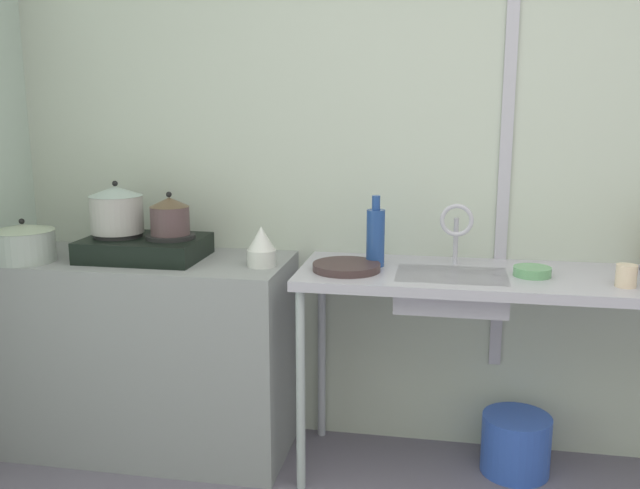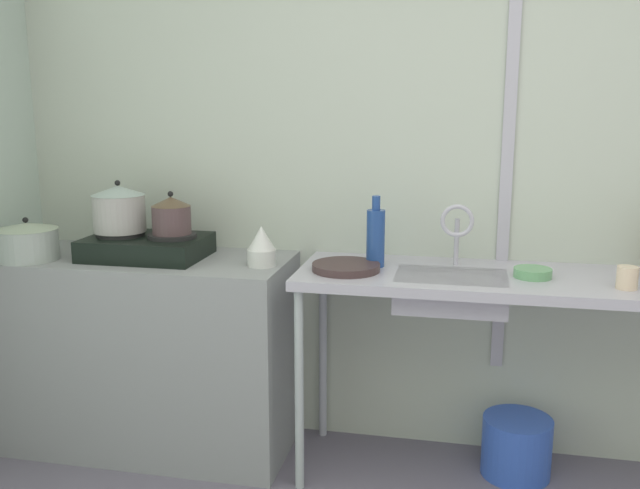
{
  "view_description": "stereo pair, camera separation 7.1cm",
  "coord_description": "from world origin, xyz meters",
  "px_view_note": "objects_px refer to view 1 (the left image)",
  "views": [
    {
      "loc": [
        -0.23,
        -1.21,
        1.54
      ],
      "look_at": [
        -0.74,
        1.53,
        0.96
      ],
      "focal_mm": 39.14,
      "sensor_mm": 36.0,
      "label": 1
    },
    {
      "loc": [
        -0.16,
        -1.2,
        1.54
      ],
      "look_at": [
        -0.74,
        1.53,
        0.96
      ],
      "focal_mm": 39.14,
      "sensor_mm": 36.0,
      "label": 2
    }
  ],
  "objects_px": {
    "stove": "(145,247)",
    "pot_beside_stove": "(23,243)",
    "sink_basin": "(451,290)",
    "pot_on_right_burner": "(170,216)",
    "bottle_by_sink": "(376,236)",
    "faucet": "(457,224)",
    "small_bowl_on_drainboard": "(532,272)",
    "percolator": "(261,247)",
    "cup_by_rack": "(626,276)",
    "pot_on_left_burner": "(116,209)",
    "frying_pan": "(346,267)",
    "bucket_on_floor": "(516,444)"
  },
  "relations": [
    {
      "from": "pot_on_left_burner",
      "to": "faucet",
      "type": "distance_m",
      "value": 1.44
    },
    {
      "from": "bottle_by_sink",
      "to": "pot_on_right_burner",
      "type": "bearing_deg",
      "value": -177.23
    },
    {
      "from": "small_bowl_on_drainboard",
      "to": "pot_on_right_burner",
      "type": "bearing_deg",
      "value": 179.44
    },
    {
      "from": "pot_beside_stove",
      "to": "sink_basin",
      "type": "height_order",
      "value": "pot_beside_stove"
    },
    {
      "from": "bottle_by_sink",
      "to": "bucket_on_floor",
      "type": "height_order",
      "value": "bottle_by_sink"
    },
    {
      "from": "stove",
      "to": "cup_by_rack",
      "type": "xyz_separation_m",
      "value": [
        1.92,
        -0.12,
        -0.01
      ]
    },
    {
      "from": "stove",
      "to": "pot_beside_stove",
      "type": "relative_size",
      "value": 1.92
    },
    {
      "from": "pot_on_left_burner",
      "to": "small_bowl_on_drainboard",
      "type": "relative_size",
      "value": 1.57
    },
    {
      "from": "faucet",
      "to": "small_bowl_on_drainboard",
      "type": "relative_size",
      "value": 1.81
    },
    {
      "from": "stove",
      "to": "frying_pan",
      "type": "height_order",
      "value": "stove"
    },
    {
      "from": "pot_on_right_burner",
      "to": "pot_on_left_burner",
      "type": "bearing_deg",
      "value": -180.0
    },
    {
      "from": "small_bowl_on_drainboard",
      "to": "bottle_by_sink",
      "type": "xyz_separation_m",
      "value": [
        -0.62,
        0.06,
        0.11
      ]
    },
    {
      "from": "percolator",
      "to": "pot_on_right_burner",
      "type": "bearing_deg",
      "value": 173.39
    },
    {
      "from": "frying_pan",
      "to": "bucket_on_floor",
      "type": "xyz_separation_m",
      "value": [
        0.71,
        0.11,
        -0.76
      ]
    },
    {
      "from": "pot_beside_stove",
      "to": "small_bowl_on_drainboard",
      "type": "xyz_separation_m",
      "value": [
        2.08,
        0.13,
        -0.06
      ]
    },
    {
      "from": "percolator",
      "to": "bucket_on_floor",
      "type": "bearing_deg",
      "value": 5.5
    },
    {
      "from": "stove",
      "to": "small_bowl_on_drainboard",
      "type": "distance_m",
      "value": 1.61
    },
    {
      "from": "pot_beside_stove",
      "to": "cup_by_rack",
      "type": "bearing_deg",
      "value": 0.68
    },
    {
      "from": "bucket_on_floor",
      "to": "sink_basin",
      "type": "bearing_deg",
      "value": -161.17
    },
    {
      "from": "stove",
      "to": "pot_on_right_burner",
      "type": "bearing_deg",
      "value": -0.0
    },
    {
      "from": "stove",
      "to": "frying_pan",
      "type": "relative_size",
      "value": 1.84
    },
    {
      "from": "pot_on_right_burner",
      "to": "bottle_by_sink",
      "type": "bearing_deg",
      "value": 2.77
    },
    {
      "from": "pot_on_left_burner",
      "to": "bucket_on_floor",
      "type": "distance_m",
      "value": 1.96
    },
    {
      "from": "sink_basin",
      "to": "cup_by_rack",
      "type": "xyz_separation_m",
      "value": [
        0.63,
        -0.07,
        0.11
      ]
    },
    {
      "from": "sink_basin",
      "to": "cup_by_rack",
      "type": "height_order",
      "value": "cup_by_rack"
    },
    {
      "from": "pot_on_right_burner",
      "to": "cup_by_rack",
      "type": "height_order",
      "value": "pot_on_right_burner"
    },
    {
      "from": "pot_on_left_burner",
      "to": "cup_by_rack",
      "type": "bearing_deg",
      "value": -3.23
    },
    {
      "from": "sink_basin",
      "to": "bottle_by_sink",
      "type": "xyz_separation_m",
      "value": [
        -0.31,
        0.09,
        0.19
      ]
    },
    {
      "from": "sink_basin",
      "to": "cup_by_rack",
      "type": "relative_size",
      "value": 5.19
    },
    {
      "from": "pot_on_left_burner",
      "to": "bottle_by_sink",
      "type": "relative_size",
      "value": 0.78
    },
    {
      "from": "frying_pan",
      "to": "sink_basin",
      "type": "bearing_deg",
      "value": 1.72
    },
    {
      "from": "cup_by_rack",
      "to": "percolator",
      "type": "bearing_deg",
      "value": 177.21
    },
    {
      "from": "pot_on_left_burner",
      "to": "percolator",
      "type": "height_order",
      "value": "pot_on_left_burner"
    },
    {
      "from": "percolator",
      "to": "small_bowl_on_drainboard",
      "type": "xyz_separation_m",
      "value": [
        1.07,
        0.03,
        -0.06
      ]
    },
    {
      "from": "stove",
      "to": "pot_beside_stove",
      "type": "distance_m",
      "value": 0.5
    },
    {
      "from": "pot_beside_stove",
      "to": "stove",
      "type": "bearing_deg",
      "value": 16.78
    },
    {
      "from": "percolator",
      "to": "sink_basin",
      "type": "bearing_deg",
      "value": 0.15
    },
    {
      "from": "faucet",
      "to": "bottle_by_sink",
      "type": "bearing_deg",
      "value": -171.93
    },
    {
      "from": "pot_on_right_burner",
      "to": "cup_by_rack",
      "type": "distance_m",
      "value": 1.81
    },
    {
      "from": "pot_on_right_burner",
      "to": "sink_basin",
      "type": "relative_size",
      "value": 0.43
    },
    {
      "from": "frying_pan",
      "to": "cup_by_rack",
      "type": "distance_m",
      "value": 1.04
    },
    {
      "from": "frying_pan",
      "to": "bucket_on_floor",
      "type": "height_order",
      "value": "frying_pan"
    },
    {
      "from": "pot_on_left_burner",
      "to": "pot_on_right_burner",
      "type": "height_order",
      "value": "pot_on_left_burner"
    },
    {
      "from": "cup_by_rack",
      "to": "small_bowl_on_drainboard",
      "type": "distance_m",
      "value": 0.33
    },
    {
      "from": "pot_on_right_burner",
      "to": "percolator",
      "type": "xyz_separation_m",
      "value": [
        0.41,
        -0.05,
        -0.11
      ]
    },
    {
      "from": "faucet",
      "to": "frying_pan",
      "type": "bearing_deg",
      "value": -161.14
    },
    {
      "from": "stove",
      "to": "pot_on_right_burner",
      "type": "xyz_separation_m",
      "value": [
        0.12,
        -0.0,
        0.14
      ]
    },
    {
      "from": "sink_basin",
      "to": "pot_on_left_burner",
      "type": "bearing_deg",
      "value": 178.16
    },
    {
      "from": "faucet",
      "to": "stove",
      "type": "bearing_deg",
      "value": -176.17
    },
    {
      "from": "frying_pan",
      "to": "cup_by_rack",
      "type": "bearing_deg",
      "value": -3.16
    }
  ]
}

